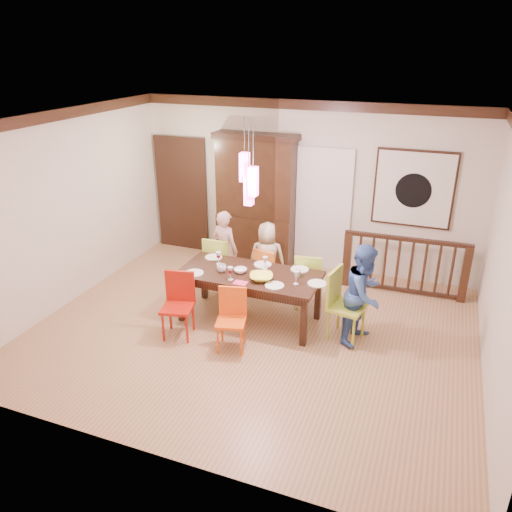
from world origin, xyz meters
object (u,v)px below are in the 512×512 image
(chair_far_left, at_px, (221,260))
(person_far_left, at_px, (225,249))
(dining_table, at_px, (249,279))
(person_end_right, at_px, (364,294))
(china_hutch, at_px, (256,200))
(balustrade, at_px, (404,264))
(chair_end_right, at_px, (347,302))
(person_far_mid, at_px, (267,258))

(chair_far_left, bearing_deg, person_far_left, -92.24)
(dining_table, bearing_deg, person_end_right, 1.60)
(china_hutch, distance_m, person_far_left, 1.26)
(balustrade, relative_size, person_end_right, 1.40)
(chair_end_right, distance_m, china_hutch, 2.97)
(dining_table, height_order, person_far_left, person_far_left)
(chair_end_right, distance_m, person_far_mid, 1.74)
(person_far_mid, bearing_deg, person_end_right, 137.45)
(balustrade, xyz_separation_m, person_end_right, (-0.38, -1.63, 0.20))
(dining_table, height_order, china_hutch, china_hutch)
(balustrade, bearing_deg, chair_end_right, -110.96)
(chair_far_left, xyz_separation_m, person_end_right, (2.39, -0.66, 0.15))
(dining_table, relative_size, person_end_right, 1.44)
(balustrade, bearing_deg, person_far_left, -165.89)
(dining_table, height_order, chair_end_right, chair_end_right)
(china_hutch, xyz_separation_m, balustrade, (2.66, -0.35, -0.68))
(person_far_mid, height_order, person_end_right, person_end_right)
(china_hutch, relative_size, person_far_left, 1.79)
(china_hutch, height_order, person_end_right, china_hutch)
(balustrade, height_order, person_far_mid, person_far_mid)
(china_hutch, height_order, balustrade, china_hutch)
(person_far_mid, distance_m, person_end_right, 1.89)
(balustrade, distance_m, person_far_left, 2.88)
(person_far_left, bearing_deg, china_hutch, -79.92)
(china_hutch, bearing_deg, person_far_mid, -61.19)
(dining_table, bearing_deg, china_hutch, 108.50)
(chair_end_right, xyz_separation_m, person_far_left, (-2.19, 0.89, 0.08))
(china_hutch, relative_size, person_end_right, 1.68)
(person_far_mid, xyz_separation_m, person_end_right, (1.67, -0.87, 0.10))
(chair_far_left, distance_m, person_far_left, 0.21)
(china_hutch, bearing_deg, chair_end_right, -44.22)
(chair_end_right, relative_size, person_far_mid, 0.84)
(dining_table, bearing_deg, chair_far_left, 137.98)
(dining_table, relative_size, chair_end_right, 2.01)
(chair_far_left, xyz_separation_m, china_hutch, (0.10, 1.32, 0.63))
(chair_end_right, distance_m, person_end_right, 0.24)
(dining_table, xyz_separation_m, person_far_mid, (-0.06, 0.91, -0.07))
(chair_end_right, height_order, china_hutch, china_hutch)
(china_hutch, relative_size, balustrade, 1.20)
(chair_far_left, bearing_deg, chair_end_right, 160.44)
(china_hutch, bearing_deg, dining_table, -71.63)
(person_far_mid, relative_size, person_end_right, 0.86)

